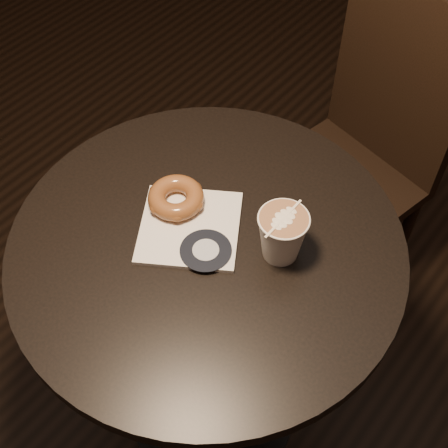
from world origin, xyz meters
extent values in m
plane|color=black|center=(0.00, 0.00, 0.00)|extent=(4.50, 4.50, 0.00)
cylinder|color=black|center=(0.00, 0.00, 0.73)|extent=(0.70, 0.70, 0.03)
cylinder|color=black|center=(0.00, 0.00, 0.37)|extent=(0.07, 0.07, 0.70)
cylinder|color=black|center=(0.00, 0.00, 0.01)|extent=(0.44, 0.44, 0.02)
cube|color=black|center=(-0.02, 0.54, 0.41)|extent=(0.43, 0.43, 0.04)
cube|color=black|center=(0.01, 0.70, 0.67)|extent=(0.36, 0.11, 0.49)
cylinder|color=black|center=(-0.20, 0.42, 0.20)|extent=(0.03, 0.03, 0.41)
cylinder|color=black|center=(0.10, 0.36, 0.20)|extent=(0.03, 0.03, 0.41)
cylinder|color=black|center=(-0.14, 0.72, 0.20)|extent=(0.03, 0.03, 0.41)
cylinder|color=black|center=(0.16, 0.66, 0.20)|extent=(0.03, 0.03, 0.41)
cube|color=white|center=(-0.04, 0.00, 0.75)|extent=(0.24, 0.24, 0.01)
torus|color=brown|center=(-0.09, 0.03, 0.77)|extent=(0.10, 0.10, 0.03)
camera|label=1|loc=(0.43, -0.48, 1.63)|focal=50.00mm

